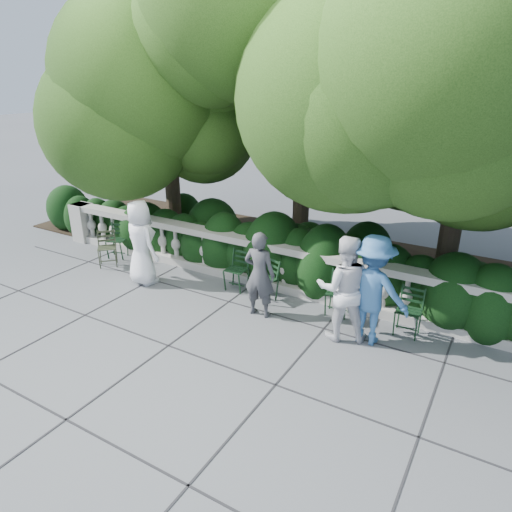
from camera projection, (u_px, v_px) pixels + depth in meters
The scene contains 14 objects.
ground at pixel (227, 327), 8.06m from camera, with size 90.00×90.00×0.00m, color #4E5156.
balustrade at pixel (276, 267), 9.31m from camera, with size 12.00×0.44×1.00m.
shrub_hedge at pixel (300, 268), 10.45m from camera, with size 15.00×2.60×1.70m, color black, non-canonical shape.
tree_canopy at pixel (344, 84), 8.81m from camera, with size 15.04×6.52×6.78m.
chair_a at pixel (116, 259), 10.95m from camera, with size 0.44×0.48×0.84m, color black, non-canonical shape.
chair_c at pixel (334, 318), 8.35m from camera, with size 0.44×0.48×0.84m, color black, non-canonical shape.
chair_d at pixel (233, 292), 9.32m from camera, with size 0.44×0.48×0.84m, color black, non-canonical shape.
chair_e at pixel (259, 301), 8.95m from camera, with size 0.44×0.48×0.84m, color black, non-canonical shape.
chair_f at pixel (404, 338), 7.71m from camera, with size 0.44×0.48×0.84m, color black, non-canonical shape.
chair_weathered at pixel (109, 268), 10.48m from camera, with size 0.44×0.48×0.84m, color black, non-canonical shape.
person_businessman at pixel (141, 243), 9.45m from camera, with size 0.88×0.57×1.79m, color white.
person_woman_grey at pixel (260, 274), 8.18m from camera, with size 0.59×0.39×1.61m, color #3E3E43.
person_casual_man at pixel (343, 288), 7.42m from camera, with size 0.88×0.69×1.81m, color silver.
person_older_blue at pixel (372, 290), 7.31m from camera, with size 1.20×0.69×1.86m, color #3669A2.
Camera 1 is at (3.99, -5.78, 4.17)m, focal length 32.00 mm.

